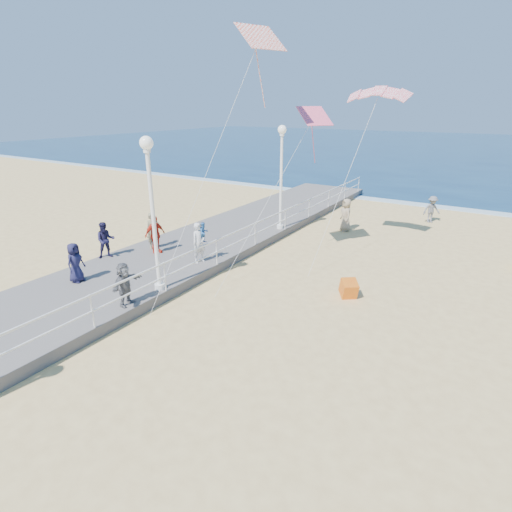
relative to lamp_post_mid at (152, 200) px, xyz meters
The scene contains 20 objects.
ground 6.48m from the lamp_post_mid, ahead, with size 160.00×160.00×0.00m, color #E5C477.
ocean 65.32m from the lamp_post_mid, 85.29° to the left, with size 160.00×90.00×0.05m, color #0C2A4B.
surf_line 21.50m from the lamp_post_mid, 75.37° to the left, with size 160.00×1.20×0.04m, color white.
boardwalk 4.07m from the lamp_post_mid, behind, with size 5.00×44.00×0.40m, color slate.
railing 2.43m from the lamp_post_mid, ahead, with size 0.05×42.00×0.55m.
lamp_post_mid is the anchor object (origin of this frame).
lamp_post_far 9.00m from the lamp_post_mid, 90.00° to the left, with size 0.44×0.44×5.32m.
woman_holding_toddler 3.75m from the lamp_post_mid, 99.52° to the left, with size 0.62×0.41×1.71m, color silver.
toddler_held 3.60m from the lamp_post_mid, 96.23° to the left, with size 0.43×0.33×0.88m, color #2F6CB1.
spectator_3 4.60m from the lamp_post_mid, 136.89° to the left, with size 1.00×0.42×1.71m, color red.
spectator_4 4.15m from the lamp_post_mid, 159.60° to the right, with size 0.74×0.48×1.51m, color #1C1A3B.
spectator_5 2.91m from the lamp_post_mid, 91.96° to the right, with size 1.37×0.44×1.48m, color #5C5D61.
spectator_6 5.20m from the lamp_post_mid, 137.76° to the left, with size 0.61×0.40×1.68m, color #7B7455.
spectator_7 5.04m from the lamp_post_mid, 165.10° to the left, with size 0.77×0.60×1.58m, color #1F1C3E.
beach_walker_a 17.54m from the lamp_post_mid, 68.15° to the left, with size 1.04×0.60×1.61m, color slate.
beach_walker_c 12.33m from the lamp_post_mid, 77.12° to the left, with size 0.89×0.58×1.83m, color gray.
box_kite 7.64m from the lamp_post_mid, 32.89° to the left, with size 0.55×0.55×0.60m, color red.
kite_parafoil 10.71m from the lamp_post_mid, 62.99° to the left, with size 2.69×0.90×0.30m, color red, non-canonical shape.
kite_diamond_pink 7.64m from the lamp_post_mid, 67.39° to the left, with size 1.23×1.23×0.02m, color #FD5D7F.
kite_diamond_redwhite 6.72m from the lamp_post_mid, 64.74° to the left, with size 1.46×1.46×0.02m, color #F23B1C.
Camera 1 is at (4.54, -9.24, 6.59)m, focal length 28.00 mm.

